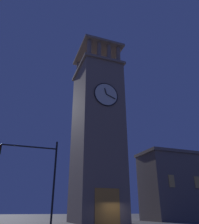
% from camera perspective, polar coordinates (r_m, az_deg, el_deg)
% --- Properties ---
extents(clocktower, '(6.85, 8.18, 29.18)m').
position_cam_1_polar(clocktower, '(34.51, -0.62, -5.41)').
color(clocktower, gray).
rests_on(clocktower, ground_plane).
extents(adjacent_wing_building, '(19.79, 6.51, 10.65)m').
position_cam_1_polar(adjacent_wing_building, '(44.35, 23.04, -16.77)').
color(adjacent_wing_building, '#75665B').
rests_on(adjacent_wing_building, ground_plane).
extents(traffic_signal_mid, '(4.67, 0.41, 6.97)m').
position_cam_1_polar(traffic_signal_mid, '(19.62, -15.19, -13.58)').
color(traffic_signal_mid, black).
rests_on(traffic_signal_mid, ground_plane).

